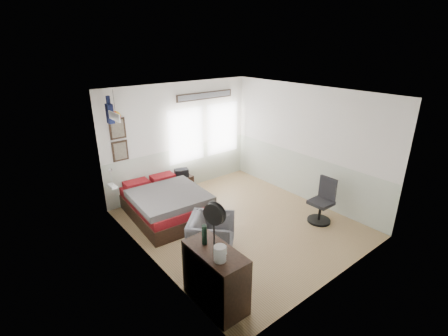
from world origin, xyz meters
The scene contains 12 objects.
ground_plane centered at (0.00, 0.00, -0.01)m, with size 4.00×4.50×0.01m, color olive.
room_shell centered at (-0.08, 0.19, 1.61)m, with size 4.02×4.52×2.71m.
wall_decor centered at (-1.10, 1.96, 2.10)m, with size 3.55×1.32×1.44m.
bed centered at (-1.06, 1.22, 0.31)m, with size 1.52×2.05×0.63m.
dresser centered at (-1.74, -1.45, 0.45)m, with size 0.48×1.00×0.90m, color black.
armchair centered at (-1.06, -0.44, 0.35)m, with size 0.76×0.78×0.71m, color slate.
nightstand centered at (-0.19, 1.96, 0.24)m, with size 0.47×0.38×0.47m, color black.
task_chair centered at (1.41, -1.01, 0.39)m, with size 0.48×0.48×0.97m.
kettle centered at (-1.82, -1.67, 1.01)m, with size 0.19×0.16×0.22m.
bottle centered at (-1.76, -1.23, 1.05)m, with size 0.07×0.07×0.30m, color black.
stand_fan centered at (-1.79, -1.51, 1.50)m, with size 0.17×0.31×0.78m.
black_bag centered at (-0.19, 1.96, 0.57)m, with size 0.33×0.21×0.19m, color black.
Camera 1 is at (-3.98, -4.44, 3.58)m, focal length 26.00 mm.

